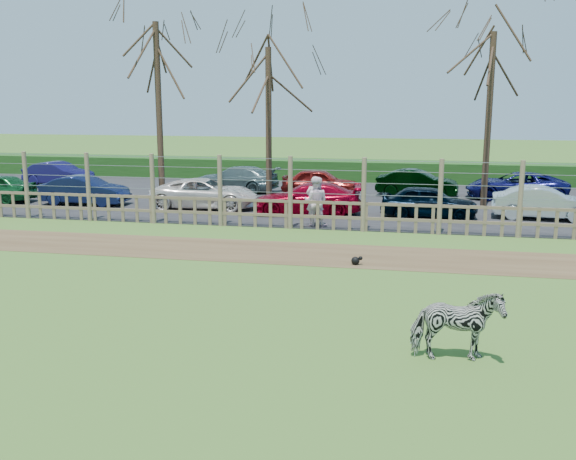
% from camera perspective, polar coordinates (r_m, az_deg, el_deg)
% --- Properties ---
extents(ground, '(120.00, 120.00, 0.00)m').
position_cam_1_polar(ground, '(14.63, -5.78, -6.02)').
color(ground, olive).
rests_on(ground, ground).
extents(dirt_strip, '(34.00, 2.80, 0.01)m').
position_cam_1_polar(dirt_strip, '(18.82, -1.81, -1.94)').
color(dirt_strip, brown).
rests_on(dirt_strip, ground).
extents(asphalt, '(44.00, 13.00, 0.04)m').
position_cam_1_polar(asphalt, '(28.47, 2.69, 2.73)').
color(asphalt, '#232326').
rests_on(asphalt, ground).
extents(hedge, '(46.00, 2.00, 1.10)m').
position_cam_1_polar(hedge, '(35.28, 4.39, 5.31)').
color(hedge, '#1E4716').
rests_on(hedge, ground).
extents(fence, '(30.16, 0.16, 2.50)m').
position_cam_1_polar(fence, '(22.01, 0.21, 2.18)').
color(fence, brown).
rests_on(fence, ground).
extents(tree_left, '(4.80, 4.80, 7.88)m').
position_cam_1_polar(tree_left, '(27.94, -11.54, 13.86)').
color(tree_left, '#3D2B1E').
rests_on(tree_left, ground).
extents(tree_mid, '(4.80, 4.80, 6.83)m').
position_cam_1_polar(tree_mid, '(27.51, -1.75, 12.56)').
color(tree_mid, '#3D2B1E').
rests_on(tree_mid, ground).
extents(tree_right, '(4.80, 4.80, 7.35)m').
position_cam_1_polar(tree_right, '(27.49, 17.61, 12.82)').
color(tree_right, '#3D2B1E').
rests_on(tree_right, ground).
extents(zebra, '(1.59, 0.90, 1.27)m').
position_cam_1_polar(zebra, '(11.37, 14.75, -8.21)').
color(zebra, gray).
rests_on(zebra, ground).
extents(visitor_a, '(0.65, 0.44, 1.72)m').
position_cam_1_polar(visitor_a, '(22.45, 2.41, 2.61)').
color(visitor_a, beige).
rests_on(visitor_a, asphalt).
extents(visitor_b, '(0.87, 0.69, 1.72)m').
position_cam_1_polar(visitor_b, '(22.30, 2.49, 2.55)').
color(visitor_b, silver).
rests_on(visitor_b, asphalt).
extents(crow, '(0.31, 0.23, 0.25)m').
position_cam_1_polar(crow, '(17.43, 6.06, -2.71)').
color(crow, black).
rests_on(crow, ground).
extents(car_1, '(3.67, 1.34, 1.20)m').
position_cam_1_polar(car_1, '(28.18, -17.62, 3.38)').
color(car_1, '#10193E').
rests_on(car_1, asphalt).
extents(car_2, '(4.46, 2.31, 1.20)m').
position_cam_1_polar(car_2, '(26.19, -7.37, 3.24)').
color(car_2, silver).
rests_on(car_2, asphalt).
extents(car_3, '(4.29, 2.10, 1.20)m').
position_cam_1_polar(car_3, '(24.60, 1.74, 2.79)').
color(car_3, maroon).
rests_on(car_3, asphalt).
extents(car_4, '(3.61, 1.65, 1.20)m').
position_cam_1_polar(car_4, '(24.43, 12.43, 2.46)').
color(car_4, black).
rests_on(car_4, asphalt).
extents(car_5, '(3.74, 1.59, 1.20)m').
position_cam_1_polar(car_5, '(25.41, 21.77, 2.25)').
color(car_5, '#AEBCBF').
rests_on(car_5, asphalt).
extents(car_7, '(3.78, 1.74, 1.20)m').
position_cam_1_polar(car_7, '(34.79, -19.72, 4.72)').
color(car_7, '#181551').
rests_on(car_7, asphalt).
extents(car_9, '(4.32, 2.20, 1.20)m').
position_cam_1_polar(car_9, '(30.82, -4.67, 4.56)').
color(car_9, slate).
rests_on(car_9, asphalt).
extents(car_10, '(3.54, 1.46, 1.20)m').
position_cam_1_polar(car_10, '(29.59, 2.88, 4.28)').
color(car_10, maroon).
rests_on(car_10, asphalt).
extents(car_11, '(3.75, 1.64, 1.20)m').
position_cam_1_polar(car_11, '(29.76, 11.40, 4.11)').
color(car_11, black).
rests_on(car_11, asphalt).
extents(car_12, '(4.37, 2.11, 1.20)m').
position_cam_1_polar(car_12, '(30.04, 19.63, 3.73)').
color(car_12, '#101150').
rests_on(car_12, asphalt).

